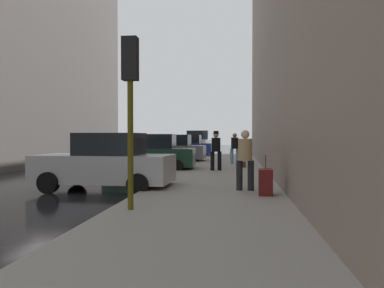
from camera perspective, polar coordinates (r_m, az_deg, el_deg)
ground_plane at (r=14.57m, az=-20.71°, el=-5.54°), size 120.00×120.00×0.00m
sidewalk at (r=12.94m, az=3.69°, el=-5.97°), size 4.00×40.00×0.15m
parked_silver_sedan at (r=11.98m, az=-13.00°, el=-2.85°), size 4.26×2.18×1.79m
parked_dark_green_sedan at (r=17.98m, az=-6.21°, el=-1.49°), size 4.26×2.18×1.79m
parked_gray_coupe at (r=23.69m, az=-3.01°, el=-0.84°), size 4.24×2.14×1.79m
parked_blue_sedan at (r=30.57m, az=-0.77°, el=-0.38°), size 4.23×2.12×1.79m
parked_white_van at (r=37.37m, az=0.63°, el=0.18°), size 4.67×2.20×2.25m
fire_hydrant at (r=18.77m, az=-0.06°, el=-2.45°), size 0.42×0.22×0.70m
traffic_light at (r=7.99m, az=-9.38°, el=8.87°), size 0.32×0.32×3.60m
pedestrian_in_tan_coat at (r=10.71m, az=8.10°, el=-1.94°), size 0.50×0.40×1.71m
pedestrian_with_fedora at (r=16.87m, az=3.68°, el=-0.69°), size 0.53×0.47×1.78m
pedestrian_in_jeans at (r=20.85m, az=6.53°, el=-0.42°), size 0.50×0.41×1.71m
rolling_suitcase at (r=10.03m, az=11.14°, el=-5.68°), size 0.38×0.57×1.04m
duffel_bag at (r=18.77m, az=7.71°, el=-3.09°), size 0.32×0.44×0.28m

